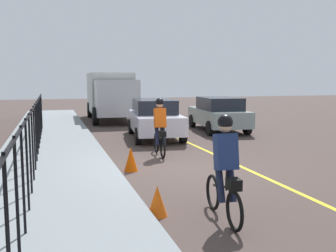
% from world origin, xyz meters
% --- Properties ---
extents(ground_plane, '(80.00, 80.00, 0.00)m').
position_xyz_m(ground_plane, '(0.00, 0.00, 0.00)').
color(ground_plane, '#483A35').
extents(lane_line_centre, '(36.00, 0.12, 0.01)m').
position_xyz_m(lane_line_centre, '(0.00, -1.60, 0.00)').
color(lane_line_centre, yellow).
rests_on(lane_line_centre, ground).
extents(sidewalk, '(40.00, 3.20, 0.15)m').
position_xyz_m(sidewalk, '(0.00, 3.40, 0.07)').
color(sidewalk, gray).
rests_on(sidewalk, ground).
extents(iron_fence, '(15.90, 0.04, 1.60)m').
position_xyz_m(iron_fence, '(1.00, 3.80, 1.24)').
color(iron_fence, black).
rests_on(iron_fence, sidewalk).
extents(cyclist_lead, '(1.71, 0.39, 1.83)m').
position_xyz_m(cyclist_lead, '(1.98, 0.13, 0.91)').
color(cyclist_lead, black).
rests_on(cyclist_lead, ground).
extents(cyclist_follow, '(1.71, 0.39, 1.83)m').
position_xyz_m(cyclist_follow, '(-3.79, 0.62, 0.91)').
color(cyclist_follow, black).
rests_on(cyclist_follow, ground).
extents(patrol_sedan, '(4.56, 2.28, 1.58)m').
position_xyz_m(patrol_sedan, '(6.94, -4.11, 0.82)').
color(patrol_sedan, '#889A96').
rests_on(patrol_sedan, ground).
extents(parked_sedan_rear, '(4.57, 2.32, 1.58)m').
position_xyz_m(parked_sedan_rear, '(5.72, -0.69, 0.82)').
color(parked_sedan_rear, white).
rests_on(parked_sedan_rear, ground).
extents(box_truck_background, '(6.78, 2.70, 2.78)m').
position_xyz_m(box_truck_background, '(13.33, -0.04, 1.55)').
color(box_truck_background, '#B5BDB5').
rests_on(box_truck_background, ground).
extents(traffic_cone_near, '(0.36, 0.36, 0.55)m').
position_xyz_m(traffic_cone_near, '(-3.22, 1.64, 0.28)').
color(traffic_cone_near, '#FD5F0F').
rests_on(traffic_cone_near, ground).
extents(traffic_cone_far, '(0.36, 0.36, 0.64)m').
position_xyz_m(traffic_cone_far, '(0.23, 1.42, 0.32)').
color(traffic_cone_far, '#EF5003').
rests_on(traffic_cone_far, ground).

